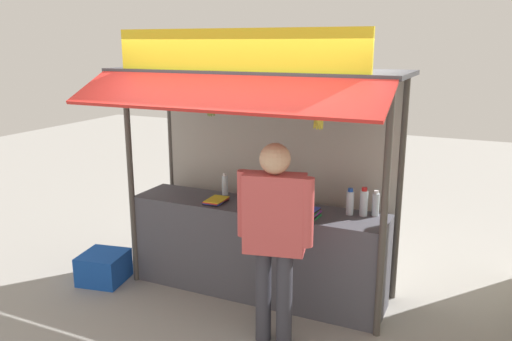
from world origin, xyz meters
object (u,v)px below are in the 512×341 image
Objects in this scene: water_bottle_front_right at (376,204)px; magazine_stack_far_left at (307,213)px; banana_bunch_leftmost at (211,108)px; vendor_person at (274,227)px; water_bottle_front_left at (285,195)px; water_bottle_left at (225,185)px; water_bottle_back_right at (305,193)px; water_bottle_center at (364,202)px; plastic_crate at (104,267)px; magazine_stack_far_right at (216,201)px; water_bottle_back_left at (350,202)px; magazine_stack_mid_right at (278,210)px; banana_bunch_inner_right at (261,106)px; banana_bunch_inner_left at (319,119)px.

water_bottle_front_right is 0.64m from magazine_stack_far_left.
vendor_person is (0.77, -0.37, -0.87)m from banana_bunch_leftmost.
magazine_stack_far_left is at bearing 16.52° from banana_bunch_leftmost.
water_bottle_front_left is 0.87× the size of banana_bunch_leftmost.
water_bottle_back_right is at bearing -4.07° from water_bottle_left.
plastic_crate is (-2.60, -0.59, -0.90)m from water_bottle_center.
water_bottle_front_left reaches higher than magazine_stack_far_right.
magazine_stack_far_left is 1.28m from banana_bunch_leftmost.
vendor_person is at bearing -25.78° from banana_bunch_leftmost.
water_bottle_back_left reaches higher than water_bottle_front_right.
banana_bunch_leftmost is (-0.72, -0.50, 0.83)m from water_bottle_back_right.
plastic_crate is at bearing -169.96° from magazine_stack_mid_right.
water_bottle_front_left reaches higher than plastic_crate.
water_bottle_back_right reaches higher than water_bottle_back_left.
water_bottle_front_right is 0.14× the size of vendor_person.
water_bottle_back_right is 0.90m from water_bottle_left.
plastic_crate is at bearing -176.79° from banana_bunch_leftmost.
banana_bunch_inner_right reaches higher than vendor_person.
magazine_stack_mid_right is 0.67m from vendor_person.
water_bottle_back_left is at bearing 1.69° from water_bottle_front_left.
banana_bunch_leftmost is at bearing -163.48° from magazine_stack_far_left.
vendor_person reaches higher than water_bottle_back_left.
water_bottle_center is 1.21× the size of banana_bunch_inner_right.
banana_bunch_inner_left reaches higher than magazine_stack_mid_right.
banana_bunch_inner_left is at bearing -0.11° from banana_bunch_leftmost.
banana_bunch_inner_left is at bearing 45.85° from vendor_person.
banana_bunch_inner_right reaches higher than water_bottle_front_left.
water_bottle_center is at bearing 11.79° from water_bottle_back_left.
banana_bunch_inner_right is (-0.68, -0.49, 0.91)m from water_bottle_back_left.
water_bottle_front_right is at bearing 19.76° from magazine_stack_mid_right.
banana_bunch_leftmost is (-0.53, -0.47, 0.87)m from water_bottle_front_left.
water_bottle_back_right reaches higher than magazine_stack_far_left.
banana_bunch_inner_left reaches higher than magazine_stack_far_right.
banana_bunch_inner_left is 0.19× the size of vendor_person.
banana_bunch_leftmost is at bearing -158.27° from water_bottle_center.
magazine_stack_mid_right is at bearing -2.71° from magazine_stack_far_right.
banana_bunch_leftmost is (0.13, -0.29, 0.96)m from magazine_stack_far_right.
plastic_crate is at bearing -167.24° from water_bottle_back_left.
water_bottle_left is at bearing 179.54° from water_bottle_front_right.
magazine_stack_far_left is at bearing 35.13° from banana_bunch_inner_right.
water_bottle_back_left is 1.32m from magazine_stack_far_right.
banana_bunch_leftmost reaches higher than magazine_stack_mid_right.
water_bottle_left is (-1.57, 0.01, -0.00)m from water_bottle_front_right.
banana_bunch_leftmost is 0.62× the size of plastic_crate.
magazine_stack_far_left is at bearing -144.17° from water_bottle_back_left.
vendor_person reaches higher than magazine_stack_mid_right.
water_bottle_back_right reaches higher than magazine_stack_far_right.
banana_bunch_inner_left reaches higher than water_bottle_back_left.
vendor_person reaches higher than water_bottle_back_right.
banana_bunch_inner_left is (0.47, -0.47, 0.83)m from water_bottle_front_left.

